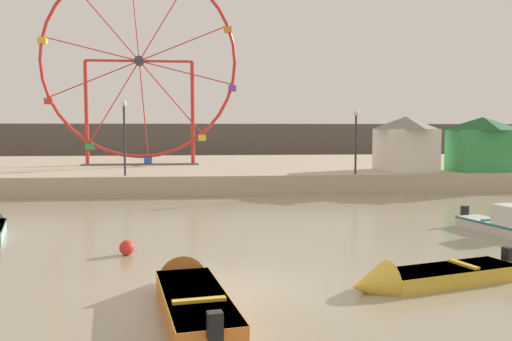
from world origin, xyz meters
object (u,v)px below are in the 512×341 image
Objects in this scene: ferris_wheel_red_frame at (139,64)px; promenade_lamp_near at (124,127)px; motorboat_orange_hull at (190,294)px; mooring_buoy_orange at (127,248)px; promenade_lamp_far at (356,132)px; carnival_booth_green_kiosk at (482,143)px; carnival_booth_white_ticket at (405,143)px; motorboat_mustard_yellow at (422,277)px.

promenade_lamp_near is at bearing -89.10° from ferris_wheel_red_frame.
motorboat_orange_hull is at bearing -78.36° from promenade_lamp_near.
promenade_lamp_near reaches higher than mooring_buoy_orange.
ferris_wheel_red_frame reaches higher than promenade_lamp_far.
carnival_booth_green_kiosk is at bearing 2.70° from promenade_lamp_near.
ferris_wheel_red_frame is at bearing 153.76° from carnival_booth_white_ticket.
motorboat_orange_hull is (-5.40, -0.99, 0.08)m from motorboat_mustard_yellow.
carnival_booth_green_kiosk is 1.07× the size of promenade_lamp_far.
motorboat_mustard_yellow is 18.79m from promenade_lamp_far.
ferris_wheel_red_frame reaches higher than promenade_lamp_near.
ferris_wheel_red_frame is at bearing 144.66° from promenade_lamp_far.
carnival_booth_white_ticket is 17.06m from promenade_lamp_near.
carnival_booth_white_ticket is (17.07, -7.21, -5.51)m from ferris_wheel_red_frame.
motorboat_orange_hull is 5.21m from mooring_buoy_orange.
ferris_wheel_red_frame reaches higher than motorboat_mustard_yellow.
motorboat_mustard_yellow is at bearing -27.72° from mooring_buoy_orange.
promenade_lamp_far is (9.11, 19.11, 3.24)m from motorboat_orange_hull.
motorboat_mustard_yellow is 5.49m from motorboat_orange_hull.
motorboat_mustard_yellow is 22.99m from carnival_booth_green_kiosk.
mooring_buoy_orange is (-14.86, -16.44, -2.64)m from carnival_booth_white_ticket.
motorboat_orange_hull is at bearing -124.61° from carnival_booth_white_ticket.
promenade_lamp_near is (-9.39, 18.38, 3.60)m from motorboat_mustard_yellow.
mooring_buoy_orange is at bearing -84.68° from ferris_wheel_red_frame.
carnival_booth_green_kiosk reaches higher than mooring_buoy_orange.
ferris_wheel_red_frame is 3.49× the size of promenade_lamp_near.
ferris_wheel_red_frame reaches higher than carnival_booth_white_ticket.
mooring_buoy_orange is (-19.39, -15.54, -2.62)m from carnival_booth_green_kiosk.
carnival_booth_green_kiosk is at bearing -20.60° from ferris_wheel_red_frame.
carnival_booth_white_ticket is (7.53, 20.30, 2.66)m from motorboat_mustard_yellow.
carnival_booth_white_ticket is at bearing -126.31° from motorboat_mustard_yellow.
promenade_lamp_far is 8.33× the size of mooring_buoy_orange.
ferris_wheel_red_frame is at bearing -1.16° from motorboat_orange_hull.
promenade_lamp_far is at bearing -34.90° from motorboat_orange_hull.
ferris_wheel_red_frame is 10.21m from promenade_lamp_near.
promenade_lamp_far is 18.34m from mooring_buoy_orange.
carnival_booth_white_ticket reaches higher than motorboat_orange_hull.
motorboat_orange_hull is at bearing -115.49° from promenade_lamp_far.
promenade_lamp_near is 1.13× the size of promenade_lamp_far.
ferris_wheel_red_frame is (-4.14, 28.50, 8.09)m from motorboat_orange_hull.
ferris_wheel_red_frame is 3.64× the size of carnival_booth_white_ticket.
promenade_lamp_near is at bearing 2.23° from motorboat_orange_hull.
promenade_lamp_near is at bearing -176.88° from carnival_booth_white_ticket.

